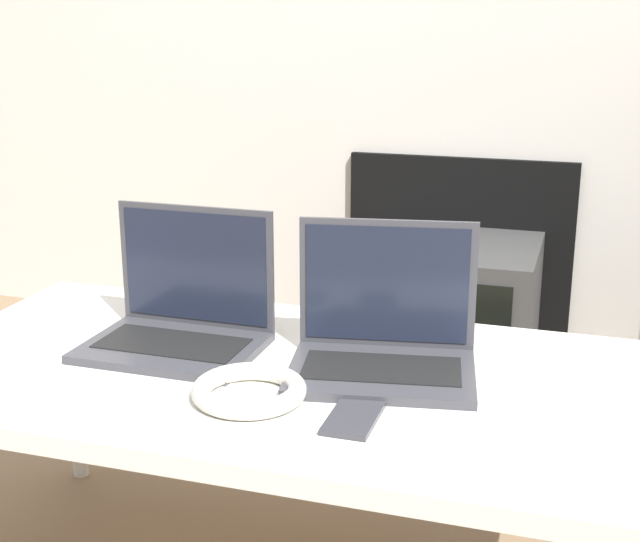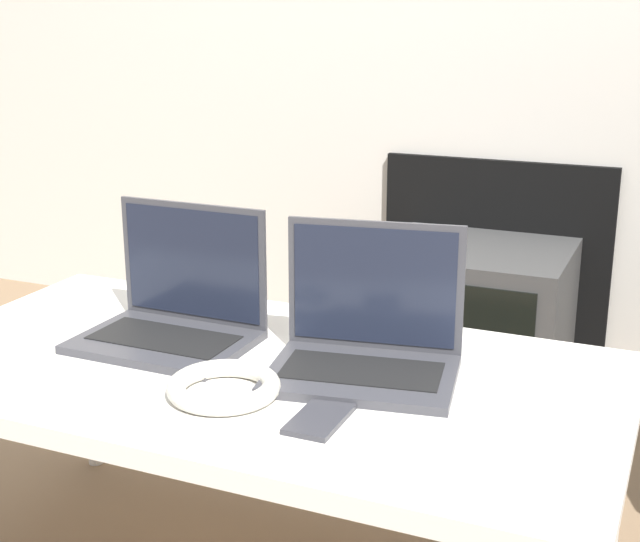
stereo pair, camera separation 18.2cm
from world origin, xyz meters
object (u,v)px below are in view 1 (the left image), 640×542
(laptop_left, at_px, (182,315))
(tv, at_px, (444,310))
(laptop_right, at_px, (384,337))
(phone, at_px, (354,417))
(headphones, at_px, (249,390))

(laptop_left, xyz_separation_m, tv, (0.32, 1.12, -0.32))
(laptop_right, distance_m, phone, 0.22)
(laptop_right, xyz_separation_m, headphones, (-0.18, -0.19, -0.04))
(laptop_right, bearing_deg, tv, 84.12)
(laptop_left, distance_m, phone, 0.45)
(laptop_left, bearing_deg, laptop_right, 0.47)
(tv, bearing_deg, phone, -86.58)
(phone, bearing_deg, laptop_right, 91.49)
(laptop_left, bearing_deg, tv, 74.84)
(headphones, distance_m, phone, 0.18)
(headphones, height_order, phone, headphones)
(laptop_left, distance_m, laptop_right, 0.39)
(phone, height_order, tv, phone)
(headphones, bearing_deg, laptop_right, 47.63)
(laptop_right, xyz_separation_m, tv, (-0.07, 1.12, -0.32))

